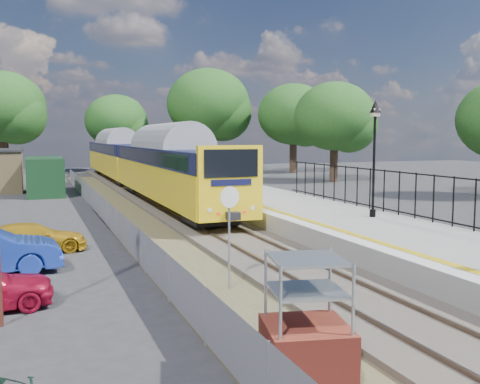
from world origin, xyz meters
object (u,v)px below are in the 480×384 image
train (136,160)px  brick_plinth (307,324)px  victorian_lamp_north (375,131)px  car_yellow (33,238)px  speed_sign (229,220)px

train → brick_plinth: train is taller
victorian_lamp_north → car_yellow: victorian_lamp_north is taller
train → brick_plinth: size_ratio=18.71×
car_yellow → speed_sign: bearing=-150.1°
brick_plinth → car_yellow: brick_plinth is taller
victorian_lamp_north → train: bearing=103.3°
train → speed_sign: train is taller
victorian_lamp_north → brick_plinth: (-8.46, -10.22, -3.25)m
train → brick_plinth: (-3.16, -32.60, -1.29)m
victorian_lamp_north → brick_plinth: bearing=-129.6°
train → brick_plinth: bearing=-95.5°
victorian_lamp_north → brick_plinth: size_ratio=2.11×
victorian_lamp_north → brick_plinth: victorian_lamp_north is taller
brick_plinth → victorian_lamp_north: bearing=50.4°
brick_plinth → car_yellow: 13.09m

